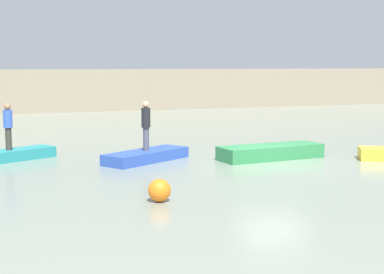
# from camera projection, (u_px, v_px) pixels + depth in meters

# --- Properties ---
(ground_plane) EXTENTS (120.00, 120.00, 0.00)m
(ground_plane) POSITION_uv_depth(u_px,v_px,m) (274.00, 164.00, 20.46)
(ground_plane) COLOR gray
(embankment_wall) EXTENTS (80.00, 1.20, 3.12)m
(embankment_wall) POSITION_uv_depth(u_px,v_px,m) (112.00, 90.00, 44.10)
(embankment_wall) COLOR gray
(embankment_wall) RESTS_ON ground_plane
(rowboat_teal) EXTENTS (3.47, 2.40, 0.40)m
(rowboat_teal) POSITION_uv_depth(u_px,v_px,m) (9.00, 155.00, 21.22)
(rowboat_teal) COLOR teal
(rowboat_teal) RESTS_ON ground_plane
(rowboat_blue) EXTENTS (3.55, 2.78, 0.39)m
(rowboat_blue) POSITION_uv_depth(u_px,v_px,m) (146.00, 156.00, 21.11)
(rowboat_blue) COLOR #2B4CAD
(rowboat_blue) RESTS_ON ground_plane
(rowboat_green) EXTENTS (4.08, 1.67, 0.51)m
(rowboat_green) POSITION_uv_depth(u_px,v_px,m) (271.00, 152.00, 21.67)
(rowboat_green) COLOR #2D7F47
(rowboat_green) RESTS_ON ground_plane
(person_blue_shirt) EXTENTS (0.32, 0.32, 1.70)m
(person_blue_shirt) POSITION_uv_depth(u_px,v_px,m) (8.00, 124.00, 21.07)
(person_blue_shirt) COLOR #38332D
(person_blue_shirt) RESTS_ON rowboat_teal
(person_dark_shirt) EXTENTS (0.32, 0.32, 1.78)m
(person_dark_shirt) POSITION_uv_depth(u_px,v_px,m) (146.00, 123.00, 20.96)
(person_dark_shirt) COLOR #4C4C56
(person_dark_shirt) RESTS_ON rowboat_blue
(mooring_buoy) EXTENTS (0.59, 0.59, 0.59)m
(mooring_buoy) POSITION_uv_depth(u_px,v_px,m) (159.00, 190.00, 14.87)
(mooring_buoy) COLOR orange
(mooring_buoy) RESTS_ON ground_plane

